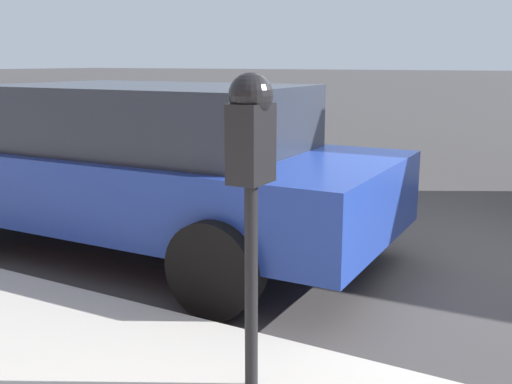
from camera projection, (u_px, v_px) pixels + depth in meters
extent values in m
plane|color=#3D3A3A|center=(466.00, 262.00, 4.90)|extent=(220.00, 220.00, 0.00)
cylinder|color=black|center=(251.00, 289.00, 2.68)|extent=(0.06, 0.06, 0.97)
cube|color=black|center=(251.00, 144.00, 2.54)|extent=(0.20, 0.14, 0.34)
sphere|color=black|center=(251.00, 95.00, 2.50)|extent=(0.19, 0.19, 0.19)
cube|color=#B21919|center=(263.00, 150.00, 2.64)|extent=(0.01, 0.11, 0.12)
cube|color=black|center=(263.00, 123.00, 2.61)|extent=(0.01, 0.10, 0.08)
cube|color=navy|center=(136.00, 180.00, 5.16)|extent=(1.93, 4.46, 0.57)
cube|color=#232833|center=(150.00, 117.00, 4.97)|extent=(1.66, 2.51, 0.52)
cylinder|color=black|center=(92.00, 180.00, 6.64)|extent=(0.23, 0.64, 0.64)
cylinder|color=black|center=(216.00, 268.00, 3.81)|extent=(0.23, 0.64, 0.64)
cylinder|color=black|center=(323.00, 208.00, 5.38)|extent=(0.23, 0.64, 0.64)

